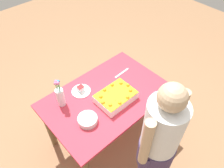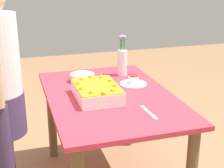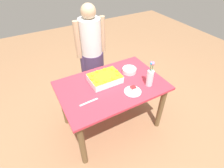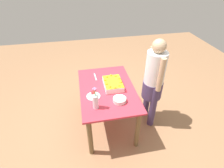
{
  "view_description": "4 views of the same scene",
  "coord_description": "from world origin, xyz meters",
  "px_view_note": "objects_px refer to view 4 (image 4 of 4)",
  "views": [
    {
      "loc": [
        0.93,
        1.11,
        2.44
      ],
      "look_at": [
        -0.1,
        -0.02,
        0.83
      ],
      "focal_mm": 35.0,
      "sensor_mm": 36.0,
      "label": 1
    },
    {
      "loc": [
        -2.09,
        0.62,
        1.57
      ],
      "look_at": [
        -0.08,
        0.01,
        0.84
      ],
      "focal_mm": 55.0,
      "sensor_mm": 36.0,
      "label": 2
    },
    {
      "loc": [
        -0.78,
        -1.42,
        2.07
      ],
      "look_at": [
        -0.0,
        -0.01,
        0.76
      ],
      "focal_mm": 28.0,
      "sensor_mm": 36.0,
      "label": 3
    },
    {
      "loc": [
        2.11,
        -0.34,
        2.34
      ],
      "look_at": [
        0.02,
        0.07,
        0.82
      ],
      "focal_mm": 28.0,
      "sensor_mm": 36.0,
      "label": 4
    }
  ],
  "objects_px": {
    "cake_knife": "(95,77)",
    "flower_vase": "(95,101)",
    "serving_plate_with_slice": "(93,95)",
    "sheet_cake": "(113,84)",
    "person_standing": "(154,79)",
    "fruit_bowl": "(120,100)"
  },
  "relations": [
    {
      "from": "flower_vase",
      "to": "sheet_cake",
      "type": "bearing_deg",
      "value": 143.38
    },
    {
      "from": "serving_plate_with_slice",
      "to": "cake_knife",
      "type": "bearing_deg",
      "value": 170.09
    },
    {
      "from": "flower_vase",
      "to": "fruit_bowl",
      "type": "xyz_separation_m",
      "value": [
        -0.06,
        0.34,
        -0.09
      ]
    },
    {
      "from": "sheet_cake",
      "to": "fruit_bowl",
      "type": "relative_size",
      "value": 2.07
    },
    {
      "from": "serving_plate_with_slice",
      "to": "person_standing",
      "type": "relative_size",
      "value": 0.13
    },
    {
      "from": "serving_plate_with_slice",
      "to": "sheet_cake",
      "type": "bearing_deg",
      "value": 120.08
    },
    {
      "from": "serving_plate_with_slice",
      "to": "person_standing",
      "type": "bearing_deg",
      "value": 95.37
    },
    {
      "from": "flower_vase",
      "to": "fruit_bowl",
      "type": "height_order",
      "value": "flower_vase"
    },
    {
      "from": "serving_plate_with_slice",
      "to": "flower_vase",
      "type": "relative_size",
      "value": 0.61
    },
    {
      "from": "sheet_cake",
      "to": "fruit_bowl",
      "type": "bearing_deg",
      "value": 2.83
    },
    {
      "from": "sheet_cake",
      "to": "serving_plate_with_slice",
      "type": "height_order",
      "value": "sheet_cake"
    },
    {
      "from": "serving_plate_with_slice",
      "to": "flower_vase",
      "type": "bearing_deg",
      "value": 2.0
    },
    {
      "from": "sheet_cake",
      "to": "person_standing",
      "type": "height_order",
      "value": "person_standing"
    },
    {
      "from": "fruit_bowl",
      "to": "cake_knife",
      "type": "bearing_deg",
      "value": -159.56
    },
    {
      "from": "sheet_cake",
      "to": "cake_knife",
      "type": "distance_m",
      "value": 0.4
    },
    {
      "from": "cake_knife",
      "to": "flower_vase",
      "type": "bearing_deg",
      "value": -9.04
    },
    {
      "from": "fruit_bowl",
      "to": "person_standing",
      "type": "bearing_deg",
      "value": 114.19
    },
    {
      "from": "serving_plate_with_slice",
      "to": "person_standing",
      "type": "xyz_separation_m",
      "value": [
        -0.09,
        0.94,
        0.1
      ]
    },
    {
      "from": "cake_knife",
      "to": "sheet_cake",
      "type": "bearing_deg",
      "value": 33.89
    },
    {
      "from": "fruit_bowl",
      "to": "flower_vase",
      "type": "bearing_deg",
      "value": -80.12
    },
    {
      "from": "fruit_bowl",
      "to": "serving_plate_with_slice",
      "type": "bearing_deg",
      "value": -117.61
    },
    {
      "from": "flower_vase",
      "to": "person_standing",
      "type": "bearing_deg",
      "value": 109.31
    }
  ]
}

